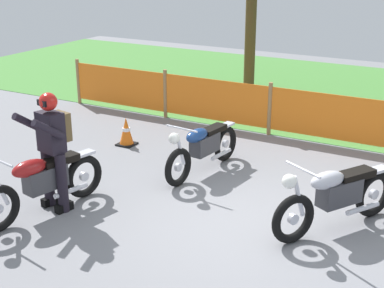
{
  "coord_description": "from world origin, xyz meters",
  "views": [
    {
      "loc": [
        2.59,
        -6.36,
        3.54
      ],
      "look_at": [
        -1.02,
        0.11,
        0.9
      ],
      "focal_mm": 52.4,
      "sensor_mm": 36.0,
      "label": 1
    }
  ],
  "objects_px": {
    "motorcycle_trailing": "(203,147)",
    "rider_third": "(52,145)",
    "motorcycle_lead": "(336,196)",
    "traffic_cone": "(126,132)",
    "motorcycle_third": "(42,182)"
  },
  "relations": [
    {
      "from": "motorcycle_trailing",
      "to": "rider_third",
      "type": "bearing_deg",
      "value": -21.96
    },
    {
      "from": "motorcycle_lead",
      "to": "rider_third",
      "type": "distance_m",
      "value": 3.86
    },
    {
      "from": "motorcycle_trailing",
      "to": "traffic_cone",
      "type": "height_order",
      "value": "motorcycle_trailing"
    },
    {
      "from": "motorcycle_lead",
      "to": "traffic_cone",
      "type": "height_order",
      "value": "motorcycle_lead"
    },
    {
      "from": "traffic_cone",
      "to": "rider_third",
      "type": "bearing_deg",
      "value": -75.49
    },
    {
      "from": "motorcycle_trailing",
      "to": "motorcycle_third",
      "type": "relative_size",
      "value": 0.96
    },
    {
      "from": "motorcycle_lead",
      "to": "motorcycle_trailing",
      "type": "relative_size",
      "value": 0.95
    },
    {
      "from": "motorcycle_lead",
      "to": "traffic_cone",
      "type": "relative_size",
      "value": 3.5
    },
    {
      "from": "motorcycle_third",
      "to": "rider_third",
      "type": "relative_size",
      "value": 1.21
    },
    {
      "from": "motorcycle_lead",
      "to": "rider_third",
      "type": "height_order",
      "value": "rider_third"
    },
    {
      "from": "motorcycle_lead",
      "to": "traffic_cone",
      "type": "xyz_separation_m",
      "value": [
        -4.29,
        1.37,
        -0.22
      ]
    },
    {
      "from": "motorcycle_third",
      "to": "motorcycle_lead",
      "type": "bearing_deg",
      "value": 124.12
    },
    {
      "from": "motorcycle_third",
      "to": "rider_third",
      "type": "height_order",
      "value": "rider_third"
    },
    {
      "from": "motorcycle_lead",
      "to": "motorcycle_trailing",
      "type": "xyz_separation_m",
      "value": [
        -2.42,
        0.87,
        -0.03
      ]
    },
    {
      "from": "motorcycle_third",
      "to": "traffic_cone",
      "type": "xyz_separation_m",
      "value": [
        -0.64,
        2.88,
        -0.21
      ]
    }
  ]
}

